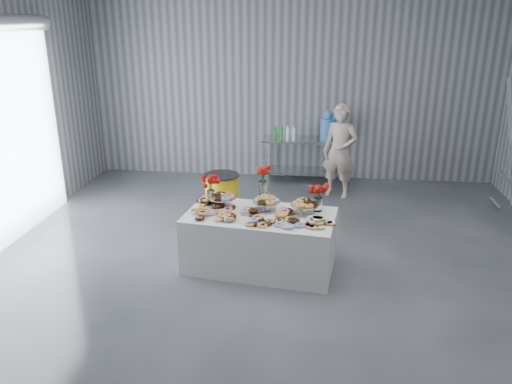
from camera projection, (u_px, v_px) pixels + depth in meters
ground at (273, 286)px, 6.18m from camera, size 9.00×9.00×0.00m
room_walls at (251, 66)px, 5.39m from camera, size 8.04×9.04×4.02m
display_table at (260, 241)px, 6.52m from camera, size 2.01×1.24×0.75m
prep_table at (301, 152)px, 9.79m from camera, size 1.50×0.60×0.90m
donut_mounds at (260, 212)px, 6.34m from camera, size 1.89×1.03×0.09m
cake_stand_left at (223, 197)px, 6.61m from camera, size 0.36×0.36×0.17m
cake_stand_mid at (267, 200)px, 6.48m from camera, size 0.36×0.36×0.17m
cake_stand_right at (305, 204)px, 6.36m from camera, size 0.36×0.36×0.17m
danish_pile at (317, 220)px, 6.07m from camera, size 0.48×0.48×0.11m
bouquet_left at (210, 182)px, 6.70m from camera, size 0.26×0.26×0.42m
bouquet_right at (319, 189)px, 6.41m from camera, size 0.26×0.26×0.42m
bouquet_center at (263, 178)px, 6.60m from camera, size 0.26×0.26×0.57m
water_jug at (328, 126)px, 9.55m from camera, size 0.28×0.28×0.55m
drink_bottles at (284, 132)px, 9.59m from camera, size 0.54×0.08×0.27m
person at (340, 151)px, 8.96m from camera, size 0.72×0.58×1.70m
trash_barrel at (222, 196)px, 8.14m from camera, size 0.58×0.58×0.74m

